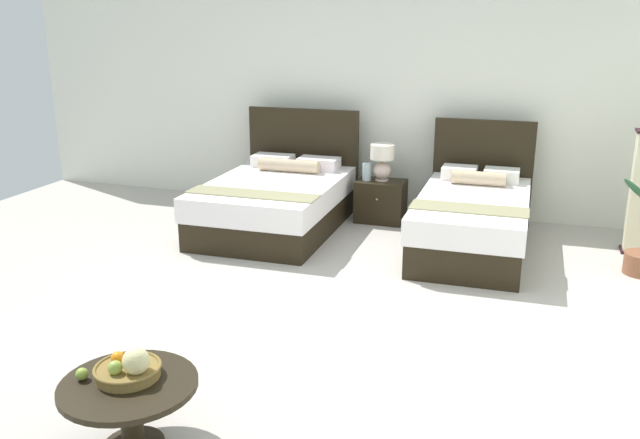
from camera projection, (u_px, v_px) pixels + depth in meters
ground_plane at (310, 312)px, 5.60m from camera, size 10.09×10.19×0.02m
wall_back at (398, 98)px, 8.19m from camera, size 10.09×0.12×2.79m
bed_near_window at (277, 201)px, 7.67m from camera, size 1.43×2.09×1.26m
bed_near_corner at (473, 218)px, 7.01m from camera, size 1.15×2.12×1.22m
nightstand at (381, 201)px, 7.97m from camera, size 0.57×0.42×0.50m
table_lamp at (382, 159)px, 7.84m from camera, size 0.28×0.28×0.43m
vase at (367, 172)px, 7.88m from camera, size 0.10×0.10×0.21m
coffee_table at (130, 398)px, 3.74m from camera, size 0.77×0.77×0.41m
fruit_bowl at (129, 368)px, 3.74m from camera, size 0.38×0.38×0.20m
loose_apple at (82, 374)px, 3.73m from camera, size 0.07×0.07×0.07m
floor_lamp_corner at (640, 193)px, 6.81m from camera, size 0.23×0.23×1.27m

